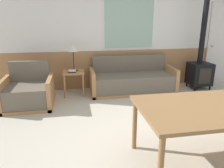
{
  "coord_description": "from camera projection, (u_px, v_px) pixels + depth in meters",
  "views": [
    {
      "loc": [
        -1.34,
        -2.62,
        1.69
      ],
      "look_at": [
        -0.68,
        1.08,
        0.55
      ],
      "focal_mm": 35.0,
      "sensor_mm": 36.0,
      "label": 1
    }
  ],
  "objects": [
    {
      "name": "ground_plane",
      "position": [
        171.0,
        139.0,
        3.18
      ],
      "size": [
        16.0,
        16.0,
        0.0
      ],
      "primitive_type": "plane",
      "color": "beige"
    },
    {
      "name": "wall_back",
      "position": [
        128.0,
        32.0,
        5.26
      ],
      "size": [
        7.2,
        0.09,
        2.7
      ],
      "color": "#AD7A4C",
      "rests_on": "ground_plane"
    },
    {
      "name": "couch",
      "position": [
        132.0,
        81.0,
        5.14
      ],
      "size": [
        1.97,
        0.77,
        0.82
      ],
      "color": "#B27F4C",
      "rests_on": "ground_plane"
    },
    {
      "name": "armchair",
      "position": [
        28.0,
        93.0,
        4.3
      ],
      "size": [
        0.94,
        0.84,
        0.84
      ],
      "rotation": [
        0.0,
        0.0,
        0.1
      ],
      "color": "#B27F4C",
      "rests_on": "ground_plane"
    },
    {
      "name": "side_table",
      "position": [
        74.0,
        76.0,
        4.91
      ],
      "size": [
        0.47,
        0.47,
        0.54
      ],
      "color": "#B27F4C",
      "rests_on": "ground_plane"
    },
    {
      "name": "table_lamp",
      "position": [
        73.0,
        49.0,
        4.82
      ],
      "size": [
        0.26,
        0.26,
        0.58
      ],
      "color": "#262628",
      "rests_on": "side_table"
    },
    {
      "name": "book_stack",
      "position": [
        72.0,
        71.0,
        4.79
      ],
      "size": [
        0.17,
        0.13,
        0.05
      ],
      "color": "black",
      "rests_on": "side_table"
    },
    {
      "name": "wood_stove",
      "position": [
        200.0,
        65.0,
        5.32
      ],
      "size": [
        0.5,
        0.48,
        2.4
      ],
      "color": "black",
      "rests_on": "ground_plane"
    },
    {
      "name": "entry_door",
      "position": [
        221.0,
        44.0,
        5.73
      ],
      "size": [
        0.8,
        0.09,
        2.05
      ],
      "color": "silver",
      "rests_on": "ground_plane"
    }
  ]
}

